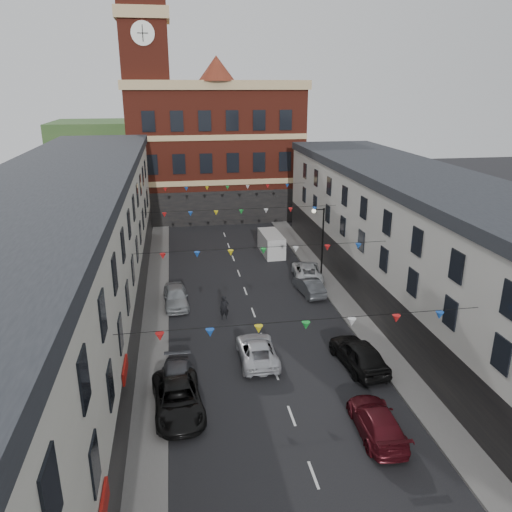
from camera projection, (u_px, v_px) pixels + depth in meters
ground at (275, 372)px, 28.32m from camera, size 160.00×160.00×0.00m
pavement_left at (153, 363)px, 29.10m from camera, size 1.80×64.00×0.15m
pavement_right at (377, 344)px, 31.23m from camera, size 1.80×64.00×0.15m
terrace_left at (49, 292)px, 25.71m from camera, size 8.40×56.00×10.70m
terrace_right at (468, 274)px, 29.50m from camera, size 8.40×56.00×9.70m
civic_building at (215, 148)px, 61.10m from camera, size 20.60×13.30×18.50m
clock_tower at (147, 90)px, 54.99m from camera, size 5.60×5.60×30.00m
distant_hill at (179, 151)px, 83.96m from camera, size 40.00×14.00×10.00m
street_lamp at (320, 233)px, 41.13m from camera, size 1.10×0.36×6.00m
car_left_c at (178, 399)px, 24.73m from camera, size 2.75×5.31×1.43m
car_left_d at (177, 381)px, 26.35m from camera, size 1.91×4.43×1.27m
car_left_e at (176, 296)px, 36.71m from camera, size 1.96×4.40×1.47m
car_right_c at (377, 421)px, 23.14m from camera, size 2.11×4.70×1.34m
car_right_d at (359, 354)px, 28.66m from camera, size 2.49×5.05×1.66m
car_right_e at (309, 286)px, 38.82m from camera, size 1.83×4.08×1.30m
car_right_f at (307, 271)px, 41.90m from camera, size 2.89×5.13×1.35m
moving_car at (257, 350)px, 29.40m from camera, size 2.18×4.67×1.29m
white_van at (271, 244)px, 48.01m from camera, size 1.93×4.66×2.03m
pedestrian at (224, 308)px, 34.50m from camera, size 0.68×0.49×1.73m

